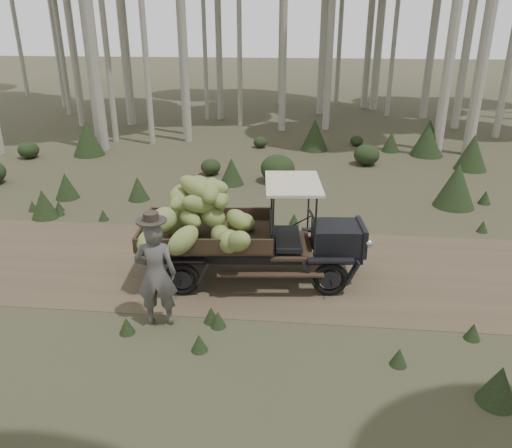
% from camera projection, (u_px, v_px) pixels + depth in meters
% --- Properties ---
extents(ground, '(120.00, 120.00, 0.00)m').
position_uv_depth(ground, '(236.00, 267.00, 10.60)').
color(ground, '#473D2B').
rests_on(ground, ground).
extents(dirt_track, '(70.00, 4.00, 0.01)m').
position_uv_depth(dirt_track, '(236.00, 266.00, 10.60)').
color(dirt_track, brown).
rests_on(dirt_track, ground).
extents(banana_truck, '(4.55, 2.34, 2.25)m').
position_uv_depth(banana_truck, '(227.00, 222.00, 9.59)').
color(banana_truck, black).
rests_on(banana_truck, ground).
extents(farmer, '(0.75, 0.57, 2.05)m').
position_uv_depth(farmer, '(156.00, 273.00, 8.29)').
color(farmer, '#514E4A').
rests_on(farmer, ground).
extents(undergrowth, '(19.83, 21.81, 1.38)m').
position_uv_depth(undergrowth, '(259.00, 235.00, 10.81)').
color(undergrowth, '#233319').
rests_on(undergrowth, ground).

